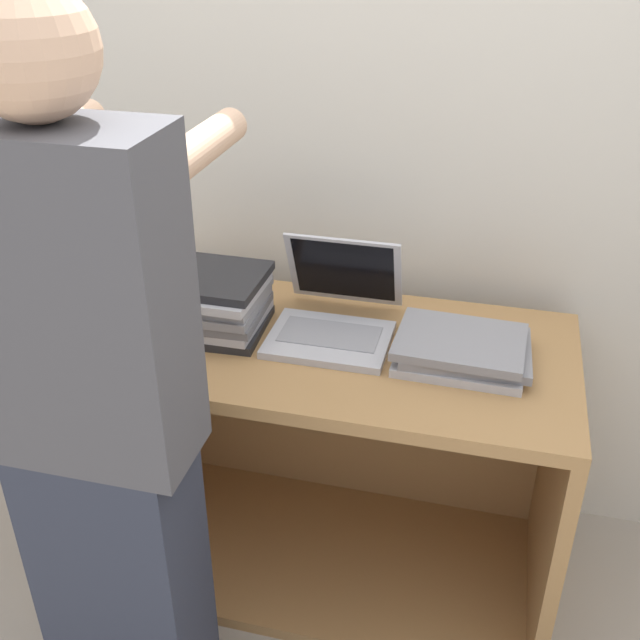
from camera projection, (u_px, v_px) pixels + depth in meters
name	position (u px, v px, depth m)	size (l,w,h in m)	color
wall_back	(366.00, 137.00, 2.08)	(8.00, 0.05, 2.40)	beige
cart	(334.00, 444.00, 2.19)	(1.26, 0.64, 0.78)	#A87A47
laptop_open	(334.00, 316.00, 1.96)	(0.31, 0.34, 0.24)	#B7B7BC
laptop_stack_left	(204.00, 301.00, 1.97)	(0.33, 0.26, 0.16)	#232326
laptop_stack_right	(462.00, 349.00, 1.84)	(0.34, 0.26, 0.07)	#B7B7BC
person	(99.00, 431.00, 1.49)	(0.40, 0.53, 1.69)	#2D3342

